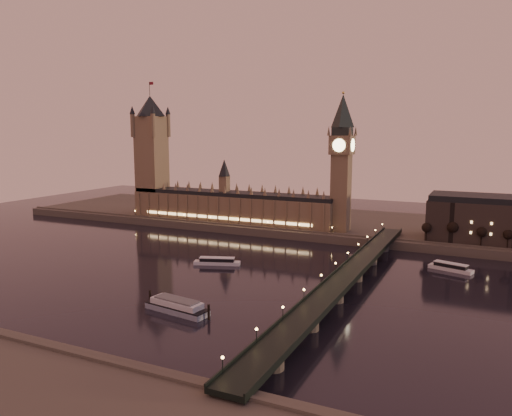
{
  "coord_description": "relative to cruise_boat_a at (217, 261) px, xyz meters",
  "views": [
    {
      "loc": [
        155.53,
        -243.54,
        81.24
      ],
      "look_at": [
        23.9,
        35.0,
        33.64
      ],
      "focal_mm": 35.0,
      "sensor_mm": 36.0,
      "label": 1
    }
  ],
  "objects": [
    {
      "name": "ground",
      "position": [
        -6.64,
        -15.41,
        -2.0
      ],
      "size": [
        700.0,
        700.0,
        0.0
      ],
      "primitive_type": "plane",
      "color": "black",
      "rests_on": "ground"
    },
    {
      "name": "bare_tree_0",
      "position": [
        111.94,
        93.59,
        14.0
      ],
      "size": [
        6.58,
        6.58,
        13.38
      ],
      "color": "black",
      "rests_on": "ground"
    },
    {
      "name": "far_embankment",
      "position": [
        23.36,
        149.59,
        1.0
      ],
      "size": [
        560.0,
        130.0,
        6.0
      ],
      "primitive_type": "cube",
      "color": "#423D35",
      "rests_on": "ground"
    },
    {
      "name": "moored_barge",
      "position": [
        24.06,
        -78.73,
        0.84
      ],
      "size": [
        36.41,
        13.49,
        6.75
      ],
      "rotation": [
        0.0,
        0.0,
        -0.15
      ],
      "color": "#8592A9",
      "rests_on": "ground"
    },
    {
      "name": "cruise_boat_a",
      "position": [
        0.0,
        0.0,
        0.0
      ],
      "size": [
        28.84,
        15.26,
        4.55
      ],
      "rotation": [
        0.0,
        0.0,
        0.34
      ],
      "color": "silver",
      "rests_on": "ground"
    },
    {
      "name": "victoria_tower",
      "position": [
        -126.64,
        105.59,
        63.79
      ],
      "size": [
        31.68,
        31.68,
        118.0
      ],
      "color": "brown",
      "rests_on": "ground"
    },
    {
      "name": "palace_of_westminster",
      "position": [
        -46.76,
        105.58,
        19.71
      ],
      "size": [
        180.0,
        26.62,
        52.0
      ],
      "color": "brown",
      "rests_on": "ground"
    },
    {
      "name": "bare_tree_1",
      "position": [
        128.21,
        93.59,
        14.0
      ],
      "size": [
        6.58,
        6.58,
        13.38
      ],
      "color": "black",
      "rests_on": "ground"
    },
    {
      "name": "big_ben",
      "position": [
        47.35,
        105.58,
        61.95
      ],
      "size": [
        17.68,
        17.68,
        104.0
      ],
      "color": "brown",
      "rests_on": "ground"
    },
    {
      "name": "cruise_boat_b",
      "position": [
        131.05,
        47.0,
        0.04
      ],
      "size": [
        25.9,
        13.47,
        4.65
      ],
      "rotation": [
        0.0,
        0.0,
        -0.3
      ],
      "color": "silver",
      "rests_on": "ground"
    },
    {
      "name": "westminster_bridge",
      "position": [
        84.97,
        -15.41,
        3.51
      ],
      "size": [
        13.2,
        260.0,
        15.3
      ],
      "color": "black",
      "rests_on": "ground"
    },
    {
      "name": "bare_tree_3",
      "position": [
        160.75,
        93.59,
        14.0
      ],
      "size": [
        6.58,
        6.58,
        13.38
      ],
      "color": "black",
      "rests_on": "ground"
    },
    {
      "name": "bare_tree_2",
      "position": [
        144.48,
        93.59,
        14.0
      ],
      "size": [
        6.58,
        6.58,
        13.38
      ],
      "color": "black",
      "rests_on": "ground"
    }
  ]
}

